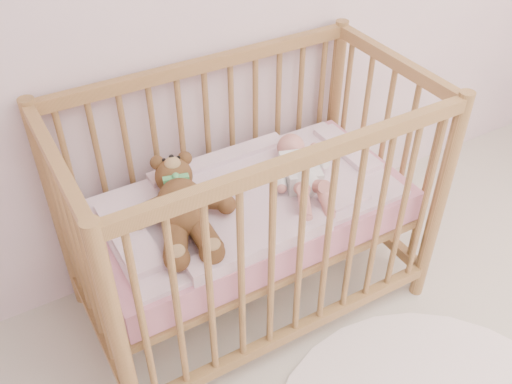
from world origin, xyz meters
TOP-DOWN VIEW (x-y plane):
  - crib at (-0.34, 1.60)m, footprint 1.36×0.76m
  - mattress at (-0.34, 1.60)m, footprint 1.22×0.62m
  - blanket at (-0.34, 1.60)m, footprint 1.10×0.58m
  - baby at (-0.12, 1.58)m, footprint 0.39×0.56m
  - teddy_bear at (-0.62, 1.58)m, footprint 0.53×0.65m

SIDE VIEW (x-z plane):
  - mattress at x=-0.34m, z-range 0.42..0.55m
  - crib at x=-0.34m, z-range 0.00..1.00m
  - blanket at x=-0.34m, z-range 0.53..0.59m
  - baby at x=-0.12m, z-range 0.57..0.70m
  - teddy_bear at x=-0.62m, z-range 0.57..0.72m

